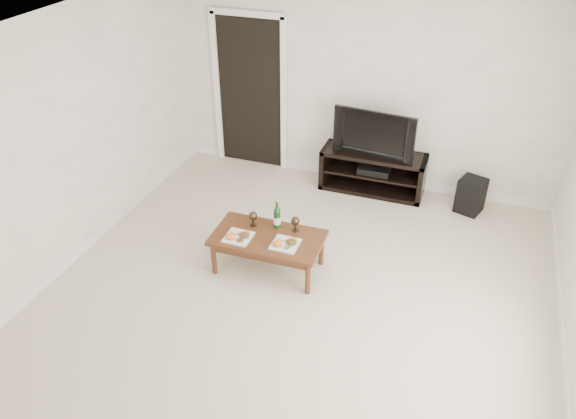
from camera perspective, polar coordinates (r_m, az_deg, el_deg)
The scene contains 14 objects.
floor at distance 5.63m, azimuth 0.31°, elevation -9.80°, with size 5.50×5.50×0.00m, color beige.
back_wall at distance 7.28m, azimuth 7.76°, elevation 12.22°, with size 5.00×0.04×2.60m, color white.
ceiling at distance 4.32m, azimuth 0.42°, elevation 16.83°, with size 5.00×5.50×0.04m, color white.
doorway at distance 7.78m, azimuth -3.84°, elevation 11.64°, with size 0.90×0.02×2.05m, color black.
media_console at distance 7.41m, azimuth 8.59°, elevation 3.81°, with size 1.34×0.45×0.55m, color black.
television at distance 7.15m, azimuth 8.96°, elevation 7.85°, with size 1.04×0.14×0.60m, color black.
av_receiver at distance 7.37m, azimuth 8.77°, elevation 4.08°, with size 0.40×0.30×0.08m, color black.
subwoofer at distance 7.27m, azimuth 18.07°, elevation 1.37°, with size 0.29×0.29×0.44m, color black.
coffee_table at distance 5.96m, azimuth -2.03°, elevation -4.38°, with size 1.15×0.63×0.42m, color #522917.
plate_left at distance 5.82m, azimuth -5.09°, elevation -2.62°, with size 0.27×0.27×0.07m, color white.
plate_right at distance 5.69m, azimuth -0.28°, elevation -3.35°, with size 0.27×0.27×0.07m, color white.
wine_bottle at distance 5.88m, azimuth -1.12°, elevation -0.38°, with size 0.07×0.07×0.35m, color #0E3613.
goblet_left at distance 5.97m, azimuth -3.57°, elevation -0.94°, with size 0.09×0.09×0.17m, color #342A1C, non-canonical shape.
goblet_right at distance 5.87m, azimuth 0.73°, elevation -1.47°, with size 0.09×0.09×0.17m, color #342A1C, non-canonical shape.
Camera 1 is at (1.37, -3.93, 3.79)m, focal length 35.00 mm.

